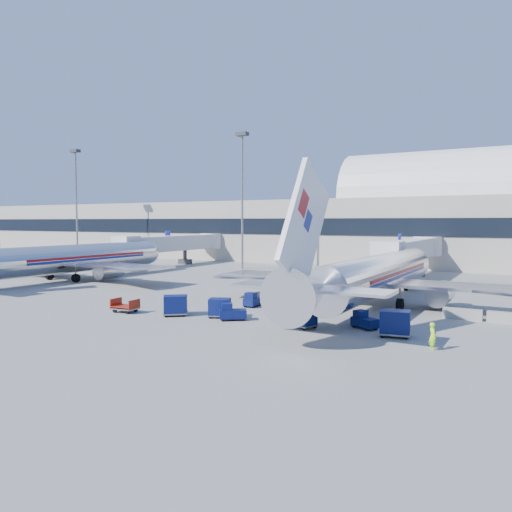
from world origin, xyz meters
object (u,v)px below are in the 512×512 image
Objects in this scene: jetbridge_mid at (177,243)px; tug_left at (253,300)px; mast_far_west at (76,188)px; cart_train_b at (175,305)px; barrier_near at (462,314)px; barrier_mid at (508,318)px; cart_solo_near at (302,316)px; cart_solo_far at (395,323)px; ramp_worker at (433,336)px; airliner_main at (375,276)px; airliner_mid at (68,259)px; jetbridge_near at (412,250)px; mast_west at (242,180)px; tug_lead at (232,312)px; cart_train_c at (176,305)px; cart_train_a at (220,307)px; tug_right at (364,320)px; cart_open_red at (126,308)px.

jetbridge_mid is 47.15m from tug_left.
mast_far_west is 69.83m from cart_train_b.
tug_left is (34.50, -31.97, -3.30)m from jetbridge_mid.
mast_far_west is 84.11m from barrier_near.
barrier_near and barrier_mid have the same top height.
cart_train_b is 11.35m from cart_solo_near.
jetbridge_mid reaches higher than cart_solo_far.
mast_far_west is 13.01× the size of ramp_worker.
airliner_mid is at bearing 180.00° from airliner_main.
jetbridge_near is (-2.40, 26.30, 1.00)m from airliner_main.
cart_train_b is 1.42× the size of ramp_worker.
mast_west is (40.00, 0.00, 0.00)m from mast_far_west.
cart_solo_near reaches higher than tug_lead.
cart_train_c is (-5.36, -0.37, 0.24)m from tug_lead.
jetbridge_near is at bearing 1.68° from mast_west.
mast_far_west is at bearing 124.86° from cart_train_a.
cart_train_a is 0.96× the size of cart_solo_near.
ramp_worker reaches higher than tug_right.
airliner_main reaches higher than tug_right.
tug_right is at bearing -129.28° from barrier_near.
jetbridge_mid is at bearing 119.90° from cart_open_red.
cart_train_c is (-3.58, -6.77, 0.26)m from tug_left.
airliner_main is at bearing -40.36° from mast_west.
mast_west reaches higher than barrier_mid.
barrier_near is at bearing -81.83° from tug_left.
cart_solo_near is 16.21m from cart_open_red.
tug_lead is (36.28, -38.36, -3.29)m from jetbridge_mid.
tug_right is (32.08, -35.23, -14.19)m from mast_west.
cart_open_red is (-18.10, -13.73, -2.51)m from airliner_main.
mast_west is 10.24× the size of cart_train_a.
mast_west is 43.64m from cart_train_c.
tug_lead is at bearing -149.36° from barrier_near.
jetbridge_mid is at bearing 152.65° from barrier_mid.
tug_left is 11.50m from cart_open_red.
cart_solo_far is at bearing -126.61° from barrier_mid.
cart_solo_far is at bearing 2.70° from cart_open_red.
airliner_mid is 1.65× the size of mast_west.
tug_lead reaches higher than cart_open_red.
airliner_main is at bearing 33.77° from cart_open_red.
barrier_near is at bearing 180.00° from barrier_mid.
tug_right is at bearing -141.88° from barrier_mid.
tug_lead reaches higher than barrier_mid.
ramp_worker is (15.83, -1.71, 0.23)m from tug_lead.
mast_far_west reaches higher than jetbridge_mid.
mast_far_west is 9.59× the size of cart_train_c.
airliner_main reaches higher than cart_train_c.
tug_right is at bearing -23.25° from tug_lead.
airliner_main reaches higher than cart_train_a.
jetbridge_mid is at bearing 176.79° from mast_west.
cart_open_red is at bearing 170.45° from cart_train_a.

